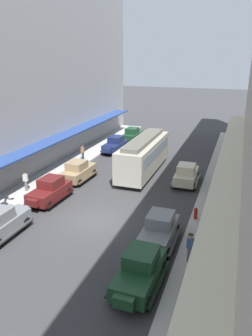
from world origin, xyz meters
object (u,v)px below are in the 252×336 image
parked_car_4 (50,190)px  pedestrian_2 (83,152)px  pedestrian_0 (228,169)px  parked_car_0 (0,222)px  parked_car_7 (133,134)px  parked_car_3 (159,229)px  pedestrian_1 (26,181)px  pedestrian_3 (190,248)px  streetcar (144,154)px  fire_hydrant (196,213)px  parked_car_6 (186,174)px  parked_car_2 (115,144)px  parked_car_5 (140,269)px  parked_car_1 (78,170)px

parked_car_4 → pedestrian_2: bearing=102.4°
pedestrian_0 → pedestrian_2: pedestrian_2 is taller
parked_car_0 → parked_car_7: (0.17, 25.09, 0.00)m
parked_car_7 → pedestrian_0: bearing=-39.7°
parked_car_3 → pedestrian_1: 12.65m
parked_car_0 → pedestrian_3: bearing=4.9°
pedestrian_0 → pedestrian_2: 14.67m
streetcar → pedestrian_1: (-7.66, -7.70, -0.89)m
parked_car_7 → streetcar: streetcar is taller
parked_car_0 → parked_car_7: 25.10m
parked_car_7 → fire_hydrant: size_ratio=5.24×
parked_car_3 → pedestrian_1: (-12.07, 3.79, 0.07)m
fire_hydrant → streetcar: bearing=127.4°
pedestrian_1 → parked_car_0: bearing=-66.8°
pedestrian_1 → streetcar: bearing=45.1°
parked_car_4 → parked_car_6: (9.21, 7.05, 0.00)m
parked_car_4 → pedestrian_1: bearing=163.7°
parked_car_4 → pedestrian_2: size_ratio=2.58×
parked_car_2 → pedestrian_0: bearing=-20.9°
parked_car_5 → parked_car_0: bearing=170.7°
parked_car_3 → parked_car_7: (-9.23, 22.65, 0.00)m
parked_car_4 → streetcar: streetcar is taller
parked_car_3 → streetcar: 12.34m
pedestrian_0 → pedestrian_3: bearing=-94.8°
parked_car_1 → pedestrian_2: bearing=112.7°
pedestrian_0 → parked_car_6: bearing=-145.0°
parked_car_4 → fire_hydrant: bearing=3.1°
parked_car_1 → streetcar: (4.92, 3.84, 0.96)m
streetcar → pedestrian_3: streetcar is taller
parked_car_5 → parked_car_6: bearing=90.6°
parked_car_1 → pedestrian_0: size_ratio=2.62×
parked_car_5 → fire_hydrant: parked_car_5 is taller
parked_car_5 → pedestrian_1: 14.40m
parked_car_3 → pedestrian_1: size_ratio=2.55×
parked_car_2 → streetcar: (5.14, -5.72, 0.96)m
fire_hydrant → parked_car_0: bearing=-151.4°
parked_car_2 → parked_car_5: same height
streetcar → fire_hydrant: bearing=-52.6°
parked_car_4 → pedestrian_1: parked_car_4 is taller
parked_car_0 → fire_hydrant: bearing=28.6°
parked_car_1 → parked_car_5: size_ratio=1.00×
parked_car_5 → parked_car_6: same height
pedestrian_3 → fire_hydrant: bearing=94.4°
fire_hydrant → pedestrian_1: 13.72m
pedestrian_2 → pedestrian_3: same height
parked_car_1 → parked_car_5: (9.37, -11.65, 0.00)m
parked_car_3 → parked_car_7: bearing=112.2°
parked_car_0 → pedestrian_0: (12.60, 14.80, 0.05)m
parked_car_3 → parked_car_5: 4.00m
streetcar → pedestrian_3: size_ratio=5.75×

